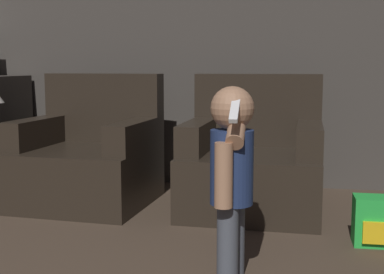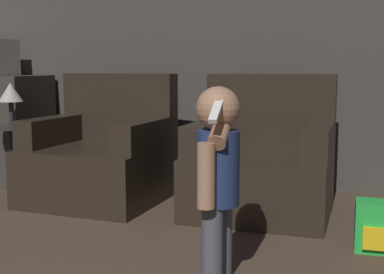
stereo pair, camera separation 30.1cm
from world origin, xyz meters
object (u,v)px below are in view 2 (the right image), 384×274
lamp (11,93)px  toy_backpack (380,227)px  armchair_right (262,166)px  armchair_left (102,158)px  person_toddler (217,168)px

lamp → toy_backpack: bearing=-12.4°
armchair_right → lamp: 1.93m
armchair_left → toy_backpack: size_ratio=3.62×
armchair_left → armchair_right: same height
person_toddler → toy_backpack: bearing=140.2°
person_toddler → lamp: bearing=-111.7°
armchair_right → armchair_left: bearing=-177.7°
armchair_right → toy_backpack: 0.98m
toy_backpack → armchair_left: bearing=161.5°
armchair_right → toy_backpack: bearing=-39.0°
armchair_right → lamp: (-1.88, -0.06, 0.46)m
person_toddler → toy_backpack: (0.74, 0.61, -0.39)m
armchair_right → toy_backpack: armchair_right is taller
lamp → armchair_right: bearing=1.9°
armchair_right → toy_backpack: size_ratio=3.49×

